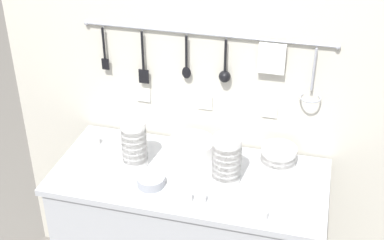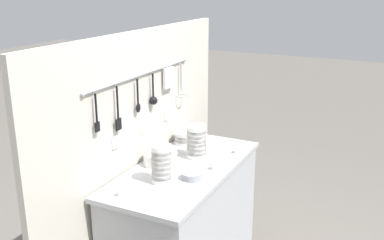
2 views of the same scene
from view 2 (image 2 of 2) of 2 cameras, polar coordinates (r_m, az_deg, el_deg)
The scene contains 11 objects.
counter at distance 3.09m, azimuth -0.90°, elevation -13.53°, with size 1.26×0.58×0.89m.
back_wall at distance 3.05m, azimuth -6.38°, elevation -5.17°, with size 2.06×0.11×1.74m.
bowl_stack_nested_right at distance 2.99m, azimuth 0.57°, elevation -2.76°, with size 0.13×0.13×0.23m.
bowl_stack_tall_left at distance 2.63m, azimuth -3.91°, elevation -5.59°, with size 0.12×0.12×0.23m.
bowl_stack_wide_centre at distance 3.27m, azimuth -0.77°, elevation -2.21°, with size 0.17×0.17×0.09m.
plate_stack at distance 2.92m, azimuth -4.02°, elevation -4.86°, with size 0.22×0.22×0.08m.
steel_mixing_bowl at distance 2.71m, azimuth -0.05°, elevation -7.07°, with size 0.12×0.12×0.04m.
cup_back_right at distance 2.54m, azimuth -9.05°, elevation -9.11°, with size 0.04×0.04×0.04m.
cup_mid_row at distance 2.84m, azimuth 2.84°, elevation -5.92°, with size 0.04×0.04×0.04m.
cup_edge_far at distance 3.11m, azimuth 5.78°, elevation -3.85°, with size 0.04×0.04×0.04m.
cup_back_left at distance 2.89m, azimuth 3.13°, elevation -5.47°, with size 0.04×0.04×0.04m.
Camera 2 is at (-2.36, -1.21, 2.04)m, focal length 42.00 mm.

